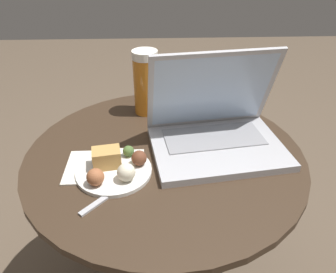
# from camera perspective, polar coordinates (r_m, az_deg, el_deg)

# --- Properties ---
(table) EXTENTS (0.68, 0.68, 0.57)m
(table) POSITION_cam_1_polar(r_m,az_deg,el_deg) (0.92, -0.53, -11.37)
(table) COLOR black
(table) RESTS_ON ground_plane
(napkin) EXTENTS (0.18, 0.13, 0.00)m
(napkin) POSITION_cam_1_polar(r_m,az_deg,el_deg) (0.77, -10.92, -5.12)
(napkin) COLOR silver
(napkin) RESTS_ON table
(laptop) EXTENTS (0.35, 0.28, 0.24)m
(laptop) POSITION_cam_1_polar(r_m,az_deg,el_deg) (0.82, 8.23, 1.42)
(laptop) COLOR #B2B2B7
(laptop) RESTS_ON table
(beer_glass) EXTENTS (0.07, 0.07, 0.19)m
(beer_glass) POSITION_cam_1_polar(r_m,az_deg,el_deg) (0.95, -3.89, 9.36)
(beer_glass) COLOR #C6701E
(beer_glass) RESTS_ON table
(snack_plate) EXTENTS (0.17, 0.17, 0.05)m
(snack_plate) POSITION_cam_1_polar(r_m,az_deg,el_deg) (0.74, -9.28, -5.29)
(snack_plate) COLOR silver
(snack_plate) RESTS_ON table
(fork) EXTENTS (0.13, 0.14, 0.00)m
(fork) POSITION_cam_1_polar(r_m,az_deg,el_deg) (0.71, -8.62, -8.95)
(fork) COLOR #B2B2B7
(fork) RESTS_ON table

